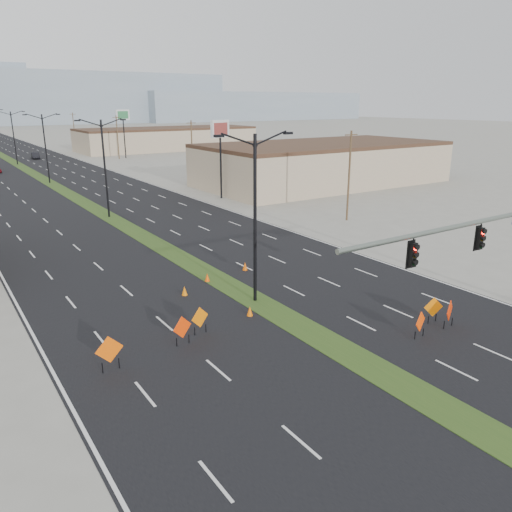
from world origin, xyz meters
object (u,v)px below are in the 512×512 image
cone_1 (207,278)px  construction_sign_0 (109,351)px  construction_sign_1 (200,318)px  pole_sign_east_far (123,118)px  construction_sign_2 (182,328)px  construction_sign_3 (450,312)px  streetlight_2 (45,146)px  streetlight_1 (105,166)px  cone_3 (184,291)px  pole_sign_east_near (220,135)px  construction_sign_4 (420,323)px  car_mid (36,156)px  cone_0 (250,311)px  cone_2 (245,266)px  streetlight_3 (14,136)px  streetlight_0 (255,214)px  signal_mast (500,241)px  construction_sign_5 (433,308)px

cone_1 → construction_sign_0: bearing=-139.2°
construction_sign_1 → pole_sign_east_far: (26.76, 86.23, 7.46)m
construction_sign_2 → construction_sign_3: construction_sign_3 is taller
streetlight_2 → cone_1: streetlight_2 is taller
streetlight_1 → cone_3: streetlight_1 is taller
pole_sign_east_near → pole_sign_east_far: pole_sign_east_far is taller
construction_sign_4 → pole_sign_east_far: 94.87m
car_mid → cone_0: car_mid is taller
construction_sign_3 → construction_sign_2: bearing=130.6°
streetlight_2 → construction_sign_4: 65.20m
streetlight_1 → construction_sign_3: size_ratio=6.34×
cone_0 → streetlight_1: bearing=87.1°
streetlight_1 → construction_sign_4: (4.27, -36.90, -4.56)m
cone_2 → cone_3: size_ratio=1.01×
cone_0 → construction_sign_0: bearing=-169.2°
streetlight_3 → cone_2: 78.96m
construction_sign_2 → cone_3: construction_sign_2 is taller
construction_sign_1 → cone_1: construction_sign_1 is taller
streetlight_2 → construction_sign_2: bearing=-96.0°
streetlight_3 → cone_1: size_ratio=16.38×
cone_1 → pole_sign_east_near: (16.22, 26.30, 7.53)m
construction_sign_3 → cone_2: construction_sign_3 is taller
streetlight_3 → cone_3: (-3.21, -80.79, -5.11)m
cone_1 → streetlight_0: bearing=-79.9°
construction_sign_3 → cone_2: size_ratio=2.55×
streetlight_2 → construction_sign_1: (-4.92, -58.20, -4.53)m
signal_mast → pole_sign_east_far: pole_sign_east_far is taller
construction_sign_5 → construction_sign_0: bearing=-172.6°
construction_sign_4 → cone_2: construction_sign_4 is taller
construction_sign_3 → cone_1: (-7.41, 13.57, -0.62)m
construction_sign_4 → streetlight_2: bearing=76.5°
construction_sign_3 → construction_sign_4: size_ratio=1.08×
signal_mast → streetlight_3: 94.39m
signal_mast → construction_sign_3: (-1.97, 1.06, -3.86)m
construction_sign_0 → cone_1: 12.22m
car_mid → construction_sign_3: size_ratio=2.64×
construction_sign_0 → construction_sign_4: construction_sign_0 is taller
signal_mast → construction_sign_3: 4.46m
car_mid → pole_sign_east_near: 63.35m
construction_sign_0 → pole_sign_east_near: bearing=51.5°
construction_sign_1 → cone_2: bearing=29.4°
construction_sign_5 → cone_0: (-7.90, 6.34, -0.58)m
streetlight_1 → streetlight_2: same height
construction_sign_1 → cone_3: size_ratio=2.46×
car_mid → construction_sign_4: 101.93m
pole_sign_east_near → streetlight_1: bearing=170.6°
construction_sign_5 → cone_0: construction_sign_5 is taller
streetlight_1 → pole_sign_east_far: bearing=68.7°
construction_sign_0 → pole_sign_east_far: size_ratio=0.17×
streetlight_0 → construction_sign_0: 11.47m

